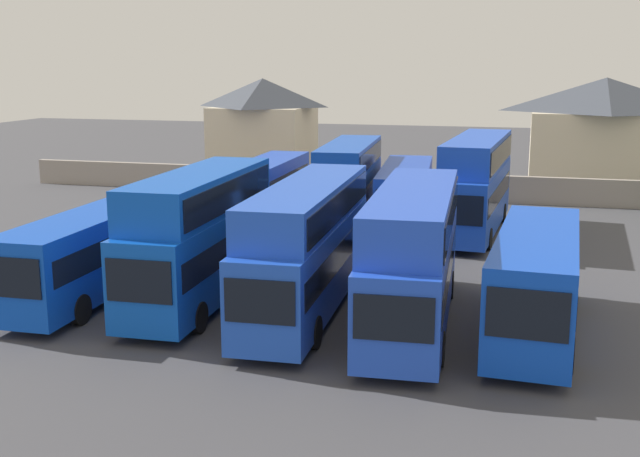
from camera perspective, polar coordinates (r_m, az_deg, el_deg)
name	(u,v)px	position (r m, az deg, el deg)	size (l,w,h in m)	color
ground	(384,220)	(46.17, 4.70, 0.62)	(140.00, 140.00, 0.00)	#424247
depot_boundary_wall	(404,185)	(53.47, 6.15, 3.14)	(56.00, 0.50, 1.80)	gray
bus_1	(98,248)	(32.11, -15.86, -1.35)	(2.72, 11.25, 3.36)	blue
bus_2	(200,231)	(30.00, -8.74, -0.16)	(2.83, 10.34, 5.05)	blue
bus_3	(308,240)	(28.71, -0.92, -0.88)	(2.92, 12.09, 4.76)	blue
bus_4	(413,250)	(27.33, 6.78, -1.57)	(3.17, 11.68, 4.82)	blue
bus_5	(536,278)	(27.28, 15.46, -3.48)	(3.15, 10.38, 3.53)	blue
bus_6	(264,188)	(45.51, -4.13, 2.99)	(2.79, 11.81, 3.46)	blue
bus_7	(349,180)	(43.56, 2.11, 3.53)	(3.15, 10.44, 4.72)	blue
bus_8	(405,193)	(43.59, 6.23, 2.57)	(3.47, 10.58, 3.49)	#173FBF
bus_9	(476,180)	(42.81, 11.31, 3.48)	(3.30, 11.70, 5.18)	blue
house_terrace_left	(263,126)	(65.06, -4.15, 7.49)	(7.86, 7.42, 7.80)	beige
house_terrace_centre	(603,131)	(62.43, 19.92, 6.70)	(10.95, 7.32, 7.98)	beige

